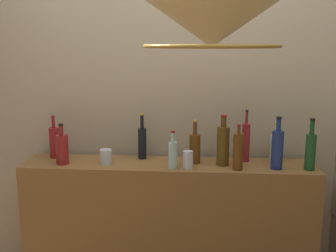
% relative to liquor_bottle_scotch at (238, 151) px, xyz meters
% --- Properties ---
extents(panelled_rear_partition, '(3.19, 0.15, 2.89)m').
position_rel_liquor_bottle_scotch_xyz_m(panelled_rear_partition, '(-0.42, 0.34, 0.46)').
color(panelled_rear_partition, '#BCAD8E').
rests_on(panelled_rear_partition, ground).
extents(bar_shelf_unit, '(1.83, 0.33, 0.95)m').
position_rel_liquor_bottle_scotch_xyz_m(bar_shelf_unit, '(-0.42, 0.10, -0.59)').
color(bar_shelf_unit, olive).
rests_on(bar_shelf_unit, ground).
extents(liquor_bottle_scotch, '(0.06, 0.06, 0.28)m').
position_rel_liquor_bottle_scotch_xyz_m(liquor_bottle_scotch, '(0.00, 0.00, 0.00)').
color(liquor_bottle_scotch, brown).
rests_on(liquor_bottle_scotch, bar_shelf_unit).
extents(liquor_bottle_port, '(0.05, 0.05, 0.30)m').
position_rel_liquor_bottle_scotch_xyz_m(liquor_bottle_port, '(-0.60, 0.19, -0.00)').
color(liquor_bottle_port, black).
rests_on(liquor_bottle_port, bar_shelf_unit).
extents(liquor_bottle_rum, '(0.06, 0.06, 0.28)m').
position_rel_liquor_bottle_scotch_xyz_m(liquor_bottle_rum, '(-1.18, 0.17, -0.01)').
color(liquor_bottle_rum, maroon).
rests_on(liquor_bottle_rum, bar_shelf_unit).
extents(liquor_bottle_vermouth, '(0.07, 0.07, 0.25)m').
position_rel_liquor_bottle_scotch_xyz_m(liquor_bottle_vermouth, '(0.25, 0.19, -0.02)').
color(liquor_bottle_vermouth, silver).
rests_on(liquor_bottle_vermouth, bar_shelf_unit).
extents(liquor_bottle_amaro, '(0.06, 0.06, 0.31)m').
position_rel_liquor_bottle_scotch_xyz_m(liquor_bottle_amaro, '(0.43, 0.03, 0.01)').
color(liquor_bottle_amaro, '#184A23').
rests_on(liquor_bottle_amaro, bar_shelf_unit).
extents(liquor_bottle_brandy, '(0.07, 0.07, 0.32)m').
position_rel_liquor_bottle_scotch_xyz_m(liquor_bottle_brandy, '(0.23, 0.04, 0.01)').
color(liquor_bottle_brandy, navy).
rests_on(liquor_bottle_brandy, bar_shelf_unit).
extents(liquor_bottle_rye, '(0.08, 0.08, 0.26)m').
position_rel_liquor_bottle_scotch_xyz_m(liquor_bottle_rye, '(-1.08, 0.04, -0.02)').
color(liquor_bottle_rye, maroon).
rests_on(liquor_bottle_rye, bar_shelf_unit).
extents(liquor_bottle_sherry, '(0.08, 0.08, 0.32)m').
position_rel_liquor_bottle_scotch_xyz_m(liquor_bottle_sherry, '(-0.08, 0.09, 0.01)').
color(liquor_bottle_sherry, '#573D15').
rests_on(liquor_bottle_sherry, bar_shelf_unit).
extents(liquor_bottle_gin, '(0.05, 0.05, 0.33)m').
position_rel_liquor_bottle_scotch_xyz_m(liquor_bottle_gin, '(0.06, 0.18, 0.01)').
color(liquor_bottle_gin, maroon).
rests_on(liquor_bottle_gin, bar_shelf_unit).
extents(liquor_bottle_vodka, '(0.06, 0.06, 0.23)m').
position_rel_liquor_bottle_scotch_xyz_m(liquor_bottle_vodka, '(-0.39, -0.01, -0.02)').
color(liquor_bottle_vodka, silver).
rests_on(liquor_bottle_vodka, bar_shelf_unit).
extents(liquor_bottle_whiskey, '(0.07, 0.07, 0.27)m').
position_rel_liquor_bottle_scotch_xyz_m(liquor_bottle_whiskey, '(-0.26, 0.12, -0.01)').
color(liquor_bottle_whiskey, brown).
rests_on(liquor_bottle_whiskey, bar_shelf_unit).
extents(glass_tumbler_rocks, '(0.08, 0.08, 0.09)m').
position_rel_liquor_bottle_scotch_xyz_m(glass_tumbler_rocks, '(-0.81, 0.06, -0.07)').
color(glass_tumbler_rocks, silver).
rests_on(glass_tumbler_rocks, bar_shelf_unit).
extents(glass_tumbler_highball, '(0.06, 0.06, 0.11)m').
position_rel_liquor_bottle_scotch_xyz_m(glass_tumbler_highball, '(-0.30, 0.00, -0.06)').
color(glass_tumbler_highball, silver).
rests_on(glass_tumbler_highball, bar_shelf_unit).
extents(pendant_lamp, '(0.57, 0.57, 0.45)m').
position_rel_liquor_bottle_scotch_xyz_m(pendant_lamp, '(-0.19, -0.62, 0.70)').
color(pendant_lamp, beige).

